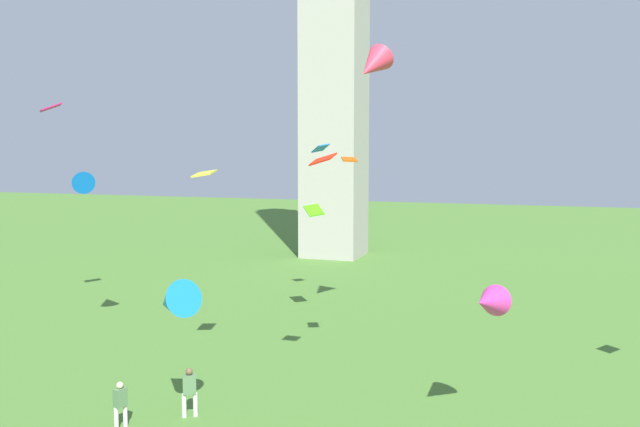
# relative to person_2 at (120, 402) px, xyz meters

# --- Properties ---
(person_2) EXTENTS (0.37, 0.51, 1.68)m
(person_2) POSITION_rel_person_2_xyz_m (0.00, 0.00, 0.00)
(person_2) COLOR silver
(person_2) RESTS_ON ground_plane
(person_3) EXTENTS (0.55, 0.49, 1.83)m
(person_3) POSITION_rel_person_2_xyz_m (1.75, 1.67, 0.08)
(person_3) COLOR silver
(person_3) RESTS_ON ground_plane
(kite_flying_0) EXTENTS (0.99, 0.83, 0.51)m
(kite_flying_0) POSITION_rel_person_2_xyz_m (5.94, 4.44, 8.41)
(kite_flying_0) COLOR red
(kite_flying_2) EXTENTS (1.29, 1.36, 0.57)m
(kite_flying_2) POSITION_rel_person_2_xyz_m (1.05, 18.39, 8.97)
(kite_flying_2) COLOR blue
(kite_flying_3) EXTENTS (1.07, 1.33, 0.32)m
(kite_flying_3) POSITION_rel_person_2_xyz_m (0.38, 5.46, 7.80)
(kite_flying_3) COLOR yellow
(kite_flying_4) EXTENTS (1.44, 1.44, 0.64)m
(kite_flying_4) POSITION_rel_person_2_xyz_m (1.73, 15.27, 5.49)
(kite_flying_4) COLOR #4BD111
(kite_flying_5) EXTENTS (1.50, 1.85, 1.24)m
(kite_flying_5) POSITION_rel_person_2_xyz_m (12.08, 3.15, 3.80)
(kite_flying_5) COLOR #E2359A
(kite_flying_6) EXTENTS (2.03, 2.65, 2.16)m
(kite_flying_6) POSITION_rel_person_2_xyz_m (5.77, 12.36, 12.89)
(kite_flying_6) COLOR #E93651
(kite_flying_7) EXTENTS (2.53, 2.29, 1.82)m
(kite_flying_7) POSITION_rel_person_2_xyz_m (1.56, 1.02, 3.46)
(kite_flying_7) COLOR #1678C0
(kite_flying_8) EXTENTS (0.90, 1.04, 0.22)m
(kite_flying_8) POSITION_rel_person_2_xyz_m (6.14, 7.25, 8.39)
(kite_flying_8) COLOR #C04805
(kite_flying_9) EXTENTS (2.06, 2.05, 1.37)m
(kite_flying_9) POSITION_rel_person_2_xyz_m (-8.85, 9.05, 7.28)
(kite_flying_9) COLOR #0C59B6
(kite_flying_10) EXTENTS (1.31, 1.39, 0.56)m
(kite_flying_10) POSITION_rel_person_2_xyz_m (-12.66, 11.30, 11.24)
(kite_flying_10) COLOR #CA1669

